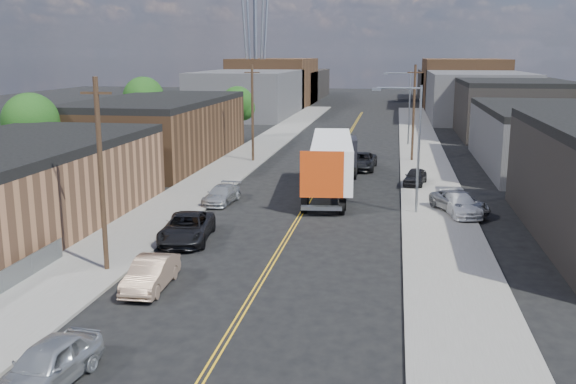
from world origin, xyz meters
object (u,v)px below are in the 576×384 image
(car_left_d, at_px, (222,195))
(car_ahead_truck, at_px, (361,161))
(car_left_a, at_px, (48,365))
(car_right_lot_a, at_px, (460,202))
(car_left_b, at_px, (151,274))
(semi_truck, at_px, (334,160))
(car_right_lot_c, at_px, (415,177))
(car_left_c, at_px, (187,228))
(car_right_lot_b, at_px, (460,204))

(car_left_d, relative_size, car_ahead_truck, 0.80)
(car_ahead_truck, bearing_deg, car_left_a, -97.78)
(car_right_lot_a, bearing_deg, car_left_b, -156.65)
(semi_truck, relative_size, car_right_lot_c, 4.43)
(car_left_b, bearing_deg, semi_truck, 72.74)
(car_left_a, distance_m, car_right_lot_a, 31.27)
(car_left_c, height_order, car_left_d, car_left_c)
(car_left_b, height_order, car_left_d, car_left_b)
(car_left_a, xyz_separation_m, car_right_lot_c, (13.20, 36.33, 0.03))
(semi_truck, height_order, car_left_c, semi_truck)
(car_right_lot_a, height_order, car_right_lot_c, car_right_lot_a)
(car_right_lot_a, distance_m, car_ahead_truck, 18.58)
(car_left_c, xyz_separation_m, car_right_lot_b, (16.83, 8.83, 0.04))
(car_left_a, xyz_separation_m, car_right_lot_b, (16.00, 26.24, 0.06))
(semi_truck, relative_size, car_ahead_truck, 3.06)
(car_left_d, bearing_deg, car_right_lot_a, 3.75)
(car_left_a, bearing_deg, car_right_lot_b, 65.04)
(car_left_d, height_order, car_right_lot_b, car_right_lot_b)
(car_right_lot_a, xyz_separation_m, car_right_lot_b, (0.00, -0.63, -0.02))
(car_left_a, relative_size, car_right_lot_a, 0.89)
(car_right_lot_c, bearing_deg, car_left_a, -99.32)
(car_left_d, relative_size, car_right_lot_a, 0.89)
(car_right_lot_c, bearing_deg, semi_truck, -144.68)
(car_left_b, xyz_separation_m, car_right_lot_c, (13.20, 26.92, 0.08))
(car_left_a, height_order, car_right_lot_a, car_right_lot_a)
(semi_truck, relative_size, car_right_lot_b, 3.62)
(car_left_b, height_order, car_right_lot_b, car_right_lot_b)
(car_right_lot_c, xyz_separation_m, car_ahead_truck, (-4.97, 7.42, -0.03))
(car_left_d, bearing_deg, car_right_lot_c, 36.95)
(car_right_lot_c, height_order, car_ahead_truck, car_ahead_truck)
(car_left_b, height_order, car_right_lot_c, car_right_lot_c)
(car_left_d, xyz_separation_m, car_right_lot_c, (14.60, 8.92, 0.16))
(car_left_a, bearing_deg, car_right_lot_a, 65.64)
(car_right_lot_a, bearing_deg, car_left_d, 154.08)
(car_left_a, relative_size, car_ahead_truck, 0.81)
(semi_truck, height_order, car_left_b, semi_truck)
(car_left_c, bearing_deg, car_right_lot_c, 46.33)
(semi_truck, bearing_deg, car_left_a, -106.63)
(car_left_b, relative_size, car_left_c, 0.77)
(semi_truck, distance_m, car_right_lot_a, 11.58)
(semi_truck, relative_size, car_left_a, 3.78)
(car_left_b, distance_m, car_right_lot_a, 23.68)
(car_left_a, bearing_deg, car_left_c, 99.15)
(car_right_lot_b, bearing_deg, car_right_lot_a, 78.13)
(car_left_c, distance_m, car_ahead_truck, 27.86)
(car_right_lot_c, bearing_deg, car_left_b, -105.47)
(car_left_b, distance_m, car_left_c, 8.04)
(car_left_b, height_order, car_right_lot_a, car_right_lot_a)
(car_left_c, distance_m, car_right_lot_b, 19.01)
(car_left_b, distance_m, car_right_lot_b, 23.23)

